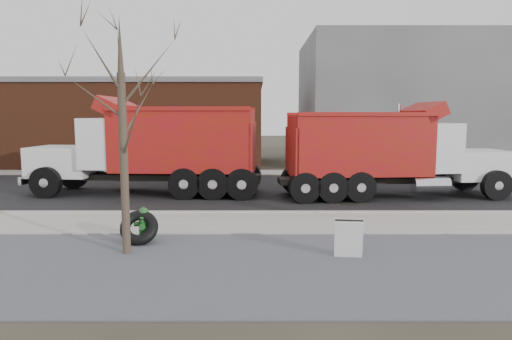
{
  "coord_description": "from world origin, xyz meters",
  "views": [
    {
      "loc": [
        -0.31,
        -12.53,
        3.08
      ],
      "look_at": [
        -0.3,
        1.63,
        1.4
      ],
      "focal_mm": 32.0,
      "sensor_mm": 36.0,
      "label": 1
    }
  ],
  "objects_px": {
    "truck_tire": "(139,228)",
    "sandwich_board": "(348,238)",
    "dump_truck_red_a": "(387,150)",
    "fire_hydrant": "(144,226)",
    "dump_truck_red_b": "(155,146)"
  },
  "relations": [
    {
      "from": "truck_tire",
      "to": "dump_truck_red_a",
      "type": "relative_size",
      "value": 0.11
    },
    {
      "from": "fire_hydrant",
      "to": "truck_tire",
      "type": "bearing_deg",
      "value": -107.73
    },
    {
      "from": "sandwich_board",
      "to": "truck_tire",
      "type": "bearing_deg",
      "value": 174.0
    },
    {
      "from": "fire_hydrant",
      "to": "dump_truck_red_b",
      "type": "bearing_deg",
      "value": 96.88
    },
    {
      "from": "fire_hydrant",
      "to": "sandwich_board",
      "type": "bearing_deg",
      "value": -18.77
    },
    {
      "from": "dump_truck_red_b",
      "to": "dump_truck_red_a",
      "type": "bearing_deg",
      "value": 179.54
    },
    {
      "from": "dump_truck_red_a",
      "to": "dump_truck_red_b",
      "type": "bearing_deg",
      "value": 171.17
    },
    {
      "from": "fire_hydrant",
      "to": "dump_truck_red_b",
      "type": "distance_m",
      "value": 7.11
    },
    {
      "from": "sandwich_board",
      "to": "dump_truck_red_b",
      "type": "distance_m",
      "value": 10.23
    },
    {
      "from": "fire_hydrant",
      "to": "dump_truck_red_a",
      "type": "bearing_deg",
      "value": 35.9
    },
    {
      "from": "truck_tire",
      "to": "sandwich_board",
      "type": "height_order",
      "value": "sandwich_board"
    },
    {
      "from": "fire_hydrant",
      "to": "dump_truck_red_a",
      "type": "relative_size",
      "value": 0.1
    },
    {
      "from": "truck_tire",
      "to": "fire_hydrant",
      "type": "bearing_deg",
      "value": 75.22
    },
    {
      "from": "sandwich_board",
      "to": "dump_truck_red_a",
      "type": "distance_m",
      "value": 8.23
    },
    {
      "from": "sandwich_board",
      "to": "dump_truck_red_a",
      "type": "xyz_separation_m",
      "value": [
        2.95,
        7.56,
        1.36
      ]
    }
  ]
}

